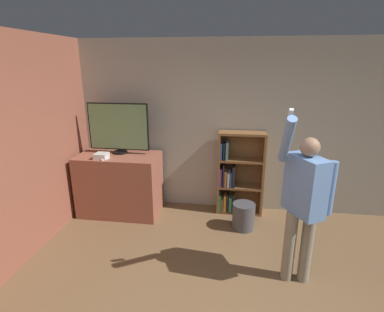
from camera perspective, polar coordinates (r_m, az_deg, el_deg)
wall_back at (r=4.79m, az=8.90°, el=5.24°), size 7.06×0.06×2.70m
wall_side_brick at (r=4.21m, az=-28.30°, el=1.69°), size 0.06×4.38×2.70m
tv_ledge at (r=4.93m, az=-13.52°, el=-5.22°), size 1.25×0.68×0.97m
television at (r=4.76m, az=-13.82°, el=5.22°), size 0.95×0.22×0.79m
game_console at (r=4.65m, az=-16.89°, el=0.02°), size 0.19×0.19×0.08m
remote_loose at (r=4.58m, az=-16.23°, el=-0.56°), size 0.09×0.14×0.02m
bookshelf at (r=4.82m, az=8.41°, el=-3.76°), size 0.72×0.28×1.33m
person at (r=3.33m, az=20.52°, el=-7.61°), size 0.58×0.56×1.95m
waste_bin at (r=4.52m, az=9.78°, el=-11.21°), size 0.33×0.33×0.39m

